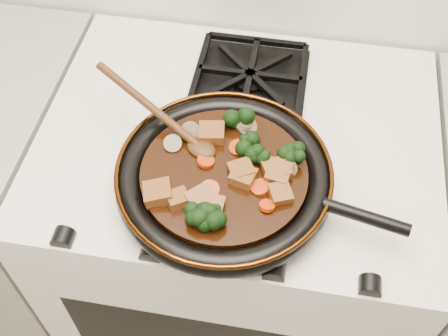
# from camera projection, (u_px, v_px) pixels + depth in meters

# --- Properties ---
(stove) EXTENTS (0.76, 0.60, 0.90)m
(stove) POSITION_uv_depth(u_px,v_px,m) (235.00, 249.00, 1.43)
(stove) COLOR white
(stove) RESTS_ON ground
(burner_grate_front) EXTENTS (0.23, 0.23, 0.03)m
(burner_grate_front) POSITION_uv_depth(u_px,v_px,m) (227.00, 188.00, 0.97)
(burner_grate_front) COLOR black
(burner_grate_front) RESTS_ON stove
(burner_grate_back) EXTENTS (0.23, 0.23, 0.03)m
(burner_grate_back) POSITION_uv_depth(u_px,v_px,m) (250.00, 77.00, 1.14)
(burner_grate_back) COLOR black
(burner_grate_back) RESTS_ON stove
(skillet) EXTENTS (0.49, 0.37, 0.05)m
(skillet) POSITION_uv_depth(u_px,v_px,m) (225.00, 178.00, 0.95)
(skillet) COLOR black
(skillet) RESTS_ON burner_grate_front
(braising_sauce) EXTENTS (0.28, 0.28, 0.02)m
(braising_sauce) POSITION_uv_depth(u_px,v_px,m) (224.00, 176.00, 0.95)
(braising_sauce) COLOR black
(braising_sauce) RESTS_ON skillet
(tofu_cube_0) EXTENTS (0.05, 0.05, 0.02)m
(tofu_cube_0) POSITION_uv_depth(u_px,v_px,m) (178.00, 199.00, 0.90)
(tofu_cube_0) COLOR brown
(tofu_cube_0) RESTS_ON braising_sauce
(tofu_cube_1) EXTENTS (0.05, 0.05, 0.03)m
(tofu_cube_1) POSITION_uv_depth(u_px,v_px,m) (278.00, 174.00, 0.93)
(tofu_cube_1) COLOR brown
(tofu_cube_1) RESTS_ON braising_sauce
(tofu_cube_2) EXTENTS (0.05, 0.05, 0.03)m
(tofu_cube_2) POSITION_uv_depth(u_px,v_px,m) (242.00, 171.00, 0.93)
(tofu_cube_2) COLOR brown
(tofu_cube_2) RESTS_ON braising_sauce
(tofu_cube_3) EXTENTS (0.05, 0.05, 0.03)m
(tofu_cube_3) POSITION_uv_depth(u_px,v_px,m) (210.00, 208.00, 0.89)
(tofu_cube_3) COLOR brown
(tofu_cube_3) RESTS_ON braising_sauce
(tofu_cube_4) EXTENTS (0.05, 0.05, 0.02)m
(tofu_cube_4) POSITION_uv_depth(u_px,v_px,m) (212.00, 133.00, 0.98)
(tofu_cube_4) COLOR brown
(tofu_cube_4) RESTS_ON braising_sauce
(tofu_cube_5) EXTENTS (0.05, 0.05, 0.02)m
(tofu_cube_5) POSITION_uv_depth(u_px,v_px,m) (280.00, 194.00, 0.90)
(tofu_cube_5) COLOR brown
(tofu_cube_5) RESTS_ON braising_sauce
(tofu_cube_6) EXTENTS (0.06, 0.06, 0.03)m
(tofu_cube_6) POSITION_uv_depth(u_px,v_px,m) (202.00, 200.00, 0.89)
(tofu_cube_6) COLOR brown
(tofu_cube_6) RESTS_ON braising_sauce
(tofu_cube_7) EXTENTS (0.06, 0.05, 0.03)m
(tofu_cube_7) POSITION_uv_depth(u_px,v_px,m) (158.00, 193.00, 0.90)
(tofu_cube_7) COLOR brown
(tofu_cube_7) RESTS_ON braising_sauce
(tofu_cube_8) EXTENTS (0.06, 0.06, 0.02)m
(tofu_cube_8) POSITION_uv_depth(u_px,v_px,m) (277.00, 171.00, 0.93)
(tofu_cube_8) COLOR brown
(tofu_cube_8) RESTS_ON braising_sauce
(tofu_cube_9) EXTENTS (0.05, 0.05, 0.02)m
(tofu_cube_9) POSITION_uv_depth(u_px,v_px,m) (243.00, 177.00, 0.92)
(tofu_cube_9) COLOR brown
(tofu_cube_9) RESTS_ON braising_sauce
(broccoli_floret_0) EXTENTS (0.08, 0.08, 0.08)m
(broccoli_floret_0) POSITION_uv_depth(u_px,v_px,m) (293.00, 154.00, 0.95)
(broccoli_floret_0) COLOR black
(broccoli_floret_0) RESTS_ON braising_sauce
(broccoli_floret_1) EXTENTS (0.09, 0.08, 0.07)m
(broccoli_floret_1) POSITION_uv_depth(u_px,v_px,m) (238.00, 123.00, 0.99)
(broccoli_floret_1) COLOR black
(broccoli_floret_1) RESTS_ON braising_sauce
(broccoli_floret_2) EXTENTS (0.08, 0.09, 0.06)m
(broccoli_floret_2) POSITION_uv_depth(u_px,v_px,m) (218.00, 218.00, 0.87)
(broccoli_floret_2) COLOR black
(broccoli_floret_2) RESTS_ON braising_sauce
(broccoli_floret_3) EXTENTS (0.09, 0.08, 0.06)m
(broccoli_floret_3) POSITION_uv_depth(u_px,v_px,m) (199.00, 221.00, 0.87)
(broccoli_floret_3) COLOR black
(broccoli_floret_3) RESTS_ON braising_sauce
(broccoli_floret_4) EXTENTS (0.08, 0.08, 0.05)m
(broccoli_floret_4) POSITION_uv_depth(u_px,v_px,m) (243.00, 144.00, 0.97)
(broccoli_floret_4) COLOR black
(broccoli_floret_4) RESTS_ON braising_sauce
(broccoli_floret_5) EXTENTS (0.09, 0.08, 0.07)m
(broccoli_floret_5) POSITION_uv_depth(u_px,v_px,m) (203.00, 216.00, 0.87)
(broccoli_floret_5) COLOR black
(broccoli_floret_5) RESTS_ON braising_sauce
(broccoli_floret_6) EXTENTS (0.08, 0.08, 0.05)m
(broccoli_floret_6) POSITION_uv_depth(u_px,v_px,m) (258.00, 157.00, 0.95)
(broccoli_floret_6) COLOR black
(broccoli_floret_6) RESTS_ON braising_sauce
(carrot_coin_0) EXTENTS (0.03, 0.03, 0.02)m
(carrot_coin_0) POSITION_uv_depth(u_px,v_px,m) (291.00, 156.00, 0.95)
(carrot_coin_0) COLOR #BB2E05
(carrot_coin_0) RESTS_ON braising_sauce
(carrot_coin_1) EXTENTS (0.03, 0.03, 0.01)m
(carrot_coin_1) POSITION_uv_depth(u_px,v_px,m) (206.00, 161.00, 0.95)
(carrot_coin_1) COLOR #BB2E05
(carrot_coin_1) RESTS_ON braising_sauce
(carrot_coin_2) EXTENTS (0.03, 0.03, 0.01)m
(carrot_coin_2) POSITION_uv_depth(u_px,v_px,m) (267.00, 206.00, 0.89)
(carrot_coin_2) COLOR #BB2E05
(carrot_coin_2) RESTS_ON braising_sauce
(carrot_coin_3) EXTENTS (0.03, 0.03, 0.01)m
(carrot_coin_3) POSITION_uv_depth(u_px,v_px,m) (260.00, 187.00, 0.91)
(carrot_coin_3) COLOR #BB2E05
(carrot_coin_3) RESTS_ON braising_sauce
(carrot_coin_4) EXTENTS (0.03, 0.03, 0.02)m
(carrot_coin_4) POSITION_uv_depth(u_px,v_px,m) (238.00, 147.00, 0.97)
(carrot_coin_4) COLOR #BB2E05
(carrot_coin_4) RESTS_ON braising_sauce
(carrot_coin_5) EXTENTS (0.03, 0.03, 0.02)m
(carrot_coin_5) POSITION_uv_depth(u_px,v_px,m) (210.00, 189.00, 0.91)
(carrot_coin_5) COLOR #BB2E05
(carrot_coin_5) RESTS_ON braising_sauce
(mushroom_slice_0) EXTENTS (0.05, 0.05, 0.03)m
(mushroom_slice_0) POSITION_uv_depth(u_px,v_px,m) (247.00, 126.00, 0.99)
(mushroom_slice_0) COLOR brown
(mushroom_slice_0) RESTS_ON braising_sauce
(mushroom_slice_1) EXTENTS (0.04, 0.04, 0.02)m
(mushroom_slice_1) POSITION_uv_depth(u_px,v_px,m) (173.00, 144.00, 0.97)
(mushroom_slice_1) COLOR brown
(mushroom_slice_1) RESTS_ON braising_sauce
(mushroom_slice_2) EXTENTS (0.04, 0.04, 0.02)m
(mushroom_slice_2) POSITION_uv_depth(u_px,v_px,m) (243.00, 125.00, 0.99)
(mushroom_slice_2) COLOR brown
(mushroom_slice_2) RESTS_ON braising_sauce
(mushroom_slice_3) EXTENTS (0.04, 0.03, 0.03)m
(mushroom_slice_3) POSITION_uv_depth(u_px,v_px,m) (287.00, 168.00, 0.94)
(mushroom_slice_3) COLOR brown
(mushroom_slice_3) RESTS_ON braising_sauce
(mushroom_slice_4) EXTENTS (0.04, 0.04, 0.03)m
(mushroom_slice_4) POSITION_uv_depth(u_px,v_px,m) (190.00, 130.00, 0.99)
(mushroom_slice_4) COLOR brown
(mushroom_slice_4) RESTS_ON braising_sauce
(wooden_spoon) EXTENTS (0.15, 0.10, 0.24)m
(wooden_spoon) POSITION_uv_depth(u_px,v_px,m) (171.00, 124.00, 0.97)
(wooden_spoon) COLOR #44240E
(wooden_spoon) RESTS_ON braising_sauce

